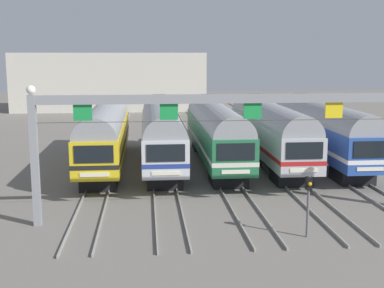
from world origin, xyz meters
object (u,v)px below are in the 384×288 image
at_px(commuter_train_yellow, 106,132).
at_px(catenary_gantry, 252,118).
at_px(commuter_train_green, 216,130).
at_px(yard_signal_mast, 309,195).
at_px(commuter_train_stainless, 269,129).
at_px(commuter_train_silver, 161,131).
at_px(commuter_train_blue, 322,129).

xyz_separation_m(commuter_train_yellow, catenary_gantry, (8.37, -13.49, 2.57)).
bearing_deg(commuter_train_green, yard_signal_mast, -82.71).
bearing_deg(commuter_train_stainless, commuter_train_green, 180.00).
height_order(commuter_train_silver, commuter_train_blue, same).
bearing_deg(commuter_train_silver, commuter_train_blue, 0.00).
relative_size(commuter_train_green, commuter_train_stainless, 1.00).
xyz_separation_m(commuter_train_green, catenary_gantry, (0.00, -13.50, 2.57)).
distance_m(commuter_train_green, commuter_train_stainless, 4.19).
distance_m(commuter_train_blue, yard_signal_mast, 17.54).
xyz_separation_m(commuter_train_stainless, commuter_train_blue, (4.19, 0.00, 0.00)).
relative_size(commuter_train_stainless, commuter_train_blue, 1.00).
height_order(commuter_train_blue, catenary_gantry, catenary_gantry).
xyz_separation_m(commuter_train_yellow, commuter_train_silver, (4.19, 0.00, 0.00)).
distance_m(commuter_train_yellow, commuter_train_silver, 4.19).
relative_size(commuter_train_silver, yard_signal_mast, 6.16).
distance_m(commuter_train_silver, commuter_train_green, 4.19).
relative_size(catenary_gantry, yard_signal_mast, 7.49).
distance_m(commuter_train_silver, commuter_train_stainless, 8.37).
relative_size(commuter_train_yellow, commuter_train_silver, 1.00).
height_order(catenary_gantry, yard_signal_mast, catenary_gantry).
bearing_deg(commuter_train_blue, commuter_train_green, 180.00).
bearing_deg(commuter_train_blue, commuter_train_yellow, -179.99).
xyz_separation_m(commuter_train_green, commuter_train_stainless, (4.19, 0.00, 0.00)).
xyz_separation_m(commuter_train_blue, catenary_gantry, (-8.37, -13.50, 2.57)).
bearing_deg(commuter_train_green, commuter_train_silver, 180.00).
height_order(commuter_train_silver, commuter_train_stainless, same).
relative_size(commuter_train_yellow, yard_signal_mast, 6.16).
bearing_deg(commuter_train_silver, commuter_train_stainless, 0.00).
height_order(commuter_train_green, commuter_train_stainless, same).
xyz_separation_m(commuter_train_silver, yard_signal_mast, (6.28, -16.36, -0.64)).
height_order(commuter_train_blue, yard_signal_mast, commuter_train_blue).
bearing_deg(commuter_train_green, commuter_train_yellow, -179.97).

